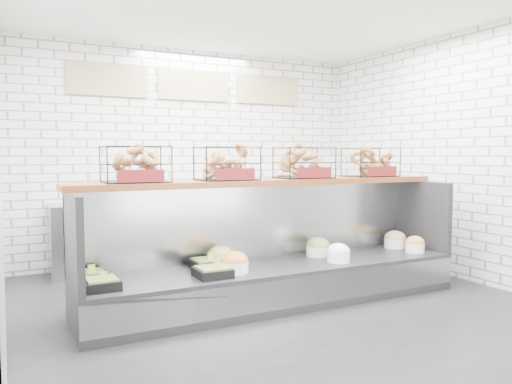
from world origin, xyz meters
TOP-DOWN VIEW (x-y plane):
  - ground at (0.00, 0.00)m, footprint 5.50×5.50m
  - room_shell at (0.00, 0.60)m, footprint 5.02×5.51m
  - display_case at (0.00, 0.35)m, footprint 4.00×0.90m
  - bagel_shelf at (-0.01, 0.52)m, footprint 4.10×0.50m
  - prep_counter at (-0.00, 2.43)m, footprint 4.00×0.60m

SIDE VIEW (x-z plane):
  - ground at x=0.00m, z-range 0.00..0.00m
  - display_case at x=0.00m, z-range -0.27..0.93m
  - prep_counter at x=0.00m, z-range -0.13..1.07m
  - bagel_shelf at x=-0.01m, z-range 1.19..1.59m
  - room_shell at x=0.00m, z-range 0.55..3.56m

